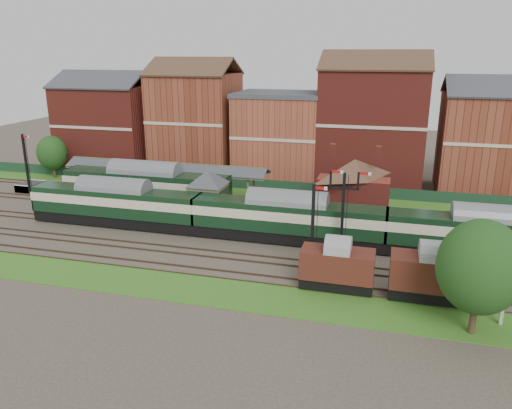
% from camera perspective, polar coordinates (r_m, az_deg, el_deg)
% --- Properties ---
extents(ground, '(160.00, 160.00, 0.00)m').
position_cam_1_polar(ground, '(51.49, -3.51, -3.59)').
color(ground, '#473D33').
rests_on(ground, ground).
extents(grass_back, '(90.00, 4.50, 0.06)m').
position_cam_1_polar(grass_back, '(66.05, 0.91, 1.19)').
color(grass_back, '#2D6619').
rests_on(grass_back, ground).
extents(grass_front, '(90.00, 5.00, 0.06)m').
position_cam_1_polar(grass_front, '(41.25, -8.90, -9.24)').
color(grass_front, '#2D6619').
rests_on(grass_front, ground).
extents(fence, '(90.00, 0.12, 1.50)m').
position_cam_1_polar(fence, '(67.73, 1.34, 2.23)').
color(fence, '#193823').
rests_on(fence, ground).
extents(platform, '(55.00, 3.40, 1.00)m').
position_cam_1_polar(platform, '(61.62, -5.04, 0.40)').
color(platform, '#2D2D2D').
rests_on(platform, ground).
extents(signal_box, '(5.40, 5.40, 6.00)m').
position_cam_1_polar(signal_box, '(54.35, -5.48, 1.04)').
color(signal_box, '#647B57').
rests_on(signal_box, ground).
extents(brick_hut, '(3.20, 2.64, 2.94)m').
position_cam_1_polar(brick_hut, '(52.76, 2.75, -1.68)').
color(brick_hut, brown).
rests_on(brick_hut, ground).
extents(station_building, '(8.10, 8.10, 5.90)m').
position_cam_1_polar(station_building, '(57.21, 11.09, 2.41)').
color(station_building, maroon).
rests_on(station_building, platform).
extents(canopy, '(26.00, 3.89, 4.08)m').
position_cam_1_polar(canopy, '(62.87, -10.29, 4.37)').
color(canopy, brown).
rests_on(canopy, platform).
extents(semaphore_bracket, '(3.60, 0.25, 8.18)m').
position_cam_1_polar(semaphore_bracket, '(45.28, 9.94, -0.57)').
color(semaphore_bracket, black).
rests_on(semaphore_bracket, ground).
extents(semaphore_platform_end, '(1.23, 0.25, 8.00)m').
position_cam_1_polar(semaphore_platform_end, '(71.73, -24.77, 4.28)').
color(semaphore_platform_end, black).
rests_on(semaphore_platform_end, ground).
extents(semaphore_siding, '(1.23, 0.25, 8.00)m').
position_cam_1_polar(semaphore_siding, '(41.41, 6.51, -2.82)').
color(semaphore_siding, black).
rests_on(semaphore_siding, ground).
extents(yard_lamp, '(2.60, 0.22, 7.00)m').
position_cam_1_polar(yard_lamp, '(37.83, 26.90, -6.93)').
color(yard_lamp, beige).
rests_on(yard_lamp, ground).
extents(town_backdrop, '(69.00, 10.00, 16.00)m').
position_cam_1_polar(town_backdrop, '(73.15, 2.57, 8.34)').
color(town_backdrop, maroon).
rests_on(town_backdrop, ground).
extents(dmu_train, '(56.76, 2.98, 4.36)m').
position_cam_1_polar(dmu_train, '(49.04, 3.58, -1.52)').
color(dmu_train, black).
rests_on(dmu_train, ground).
extents(platform_railcar, '(20.64, 3.25, 4.76)m').
position_cam_1_polar(platform_railcar, '(60.98, -12.46, 2.07)').
color(platform_railcar, black).
rests_on(platform_railcar, ground).
extents(goods_van_a, '(5.73, 2.48, 3.48)m').
position_cam_1_polar(goods_van_a, '(40.12, 9.26, -6.96)').
color(goods_van_a, black).
rests_on(goods_van_a, ground).
extents(goods_van_b, '(6.12, 2.65, 3.71)m').
position_cam_1_polar(goods_van_b, '(40.11, 19.43, -7.58)').
color(goods_van_b, black).
rests_on(goods_van_b, ground).
extents(tree_far, '(5.52, 5.52, 8.06)m').
position_cam_1_polar(tree_far, '(35.52, 24.26, -6.55)').
color(tree_far, '#382619').
rests_on(tree_far, ground).
extents(tree_back, '(4.33, 4.33, 6.32)m').
position_cam_1_polar(tree_back, '(79.76, -22.29, 5.50)').
color(tree_back, '#382619').
rests_on(tree_back, ground).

